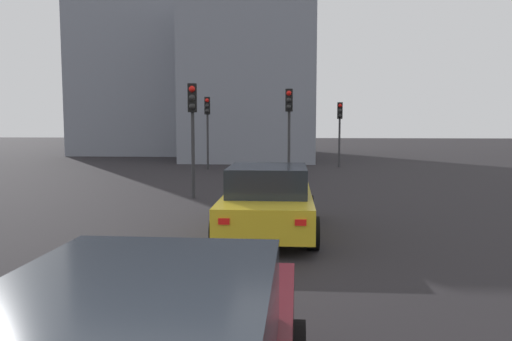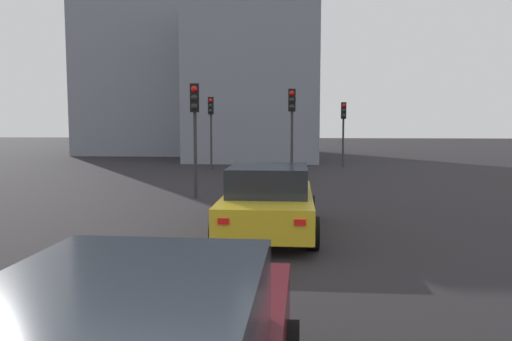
{
  "view_description": "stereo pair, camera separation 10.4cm",
  "coord_description": "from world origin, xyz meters",
  "px_view_note": "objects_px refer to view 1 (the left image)",
  "views": [
    {
      "loc": [
        -1.25,
        -0.65,
        2.41
      ],
      "look_at": [
        8.21,
        0.02,
        1.5
      ],
      "focal_mm": 34.81,
      "sensor_mm": 36.0,
      "label": 1
    },
    {
      "loc": [
        -1.24,
        -0.76,
        2.41
      ],
      "look_at": [
        8.21,
        0.02,
        1.5
      ],
      "focal_mm": 34.81,
      "sensor_mm": 36.0,
      "label": 2
    }
  ],
  "objects_px": {
    "traffic_light_near_left": "(192,116)",
    "traffic_light_far_left": "(207,117)",
    "car_yellow_lead": "(268,201)",
    "traffic_light_near_right": "(340,120)",
    "traffic_light_far_right": "(289,115)"
  },
  "relations": [
    {
      "from": "traffic_light_near_left",
      "to": "car_yellow_lead",
      "type": "bearing_deg",
      "value": 20.89
    },
    {
      "from": "traffic_light_far_right",
      "to": "traffic_light_far_left",
      "type": "bearing_deg",
      "value": -137.6
    },
    {
      "from": "traffic_light_near_right",
      "to": "car_yellow_lead",
      "type": "bearing_deg",
      "value": -8.3
    },
    {
      "from": "traffic_light_near_left",
      "to": "traffic_light_far_left",
      "type": "relative_size",
      "value": 0.97
    },
    {
      "from": "traffic_light_near_right",
      "to": "traffic_light_far_right",
      "type": "xyz_separation_m",
      "value": [
        -7.43,
        2.74,
        0.16
      ]
    },
    {
      "from": "traffic_light_near_left",
      "to": "traffic_light_far_left",
      "type": "height_order",
      "value": "traffic_light_far_left"
    },
    {
      "from": "traffic_light_far_left",
      "to": "traffic_light_far_right",
      "type": "height_order",
      "value": "traffic_light_far_right"
    },
    {
      "from": "traffic_light_far_right",
      "to": "traffic_light_near_left",
      "type": "bearing_deg",
      "value": -29.69
    },
    {
      "from": "car_yellow_lead",
      "to": "traffic_light_far_right",
      "type": "bearing_deg",
      "value": -2.33
    },
    {
      "from": "car_yellow_lead",
      "to": "traffic_light_far_left",
      "type": "bearing_deg",
      "value": 14.64
    },
    {
      "from": "traffic_light_far_right",
      "to": "traffic_light_near_right",
      "type": "bearing_deg",
      "value": 164.74
    },
    {
      "from": "traffic_light_far_left",
      "to": "traffic_light_near_right",
      "type": "bearing_deg",
      "value": 100.95
    },
    {
      "from": "car_yellow_lead",
      "to": "traffic_light_far_left",
      "type": "relative_size",
      "value": 1.21
    },
    {
      "from": "traffic_light_near_left",
      "to": "traffic_light_far_right",
      "type": "bearing_deg",
      "value": 138.04
    },
    {
      "from": "car_yellow_lead",
      "to": "traffic_light_near_right",
      "type": "distance_m",
      "value": 17.13
    }
  ]
}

